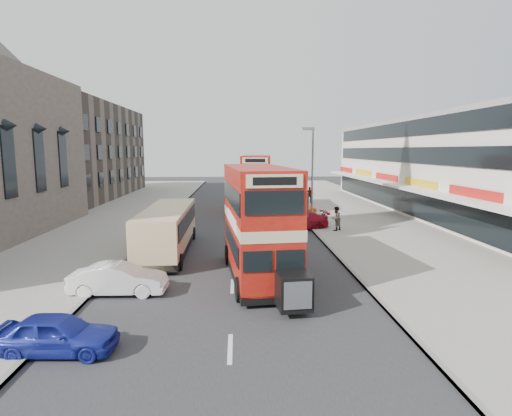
% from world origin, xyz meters
% --- Properties ---
extents(ground, '(160.00, 160.00, 0.00)m').
position_xyz_m(ground, '(0.00, 0.00, 0.00)').
color(ground, '#28282B').
rests_on(ground, ground).
extents(road_surface, '(12.00, 90.00, 0.01)m').
position_xyz_m(road_surface, '(0.00, 20.00, 0.01)').
color(road_surface, '#28282B').
rests_on(road_surface, ground).
extents(pavement_right, '(12.00, 90.00, 0.15)m').
position_xyz_m(pavement_right, '(12.00, 20.00, 0.07)').
color(pavement_right, gray).
rests_on(pavement_right, ground).
extents(pavement_left, '(12.00, 90.00, 0.15)m').
position_xyz_m(pavement_left, '(-12.00, 20.00, 0.07)').
color(pavement_left, gray).
rests_on(pavement_left, ground).
extents(kerb_left, '(0.20, 90.00, 0.16)m').
position_xyz_m(kerb_left, '(-6.10, 20.00, 0.07)').
color(kerb_left, gray).
rests_on(kerb_left, ground).
extents(kerb_right, '(0.20, 90.00, 0.16)m').
position_xyz_m(kerb_right, '(6.10, 20.00, 0.07)').
color(kerb_right, gray).
rests_on(kerb_right, ground).
extents(brick_terrace, '(14.00, 28.00, 12.00)m').
position_xyz_m(brick_terrace, '(-22.00, 38.00, 6.00)').
color(brick_terrace, '#66594C').
rests_on(brick_terrace, ground).
extents(commercial_row, '(9.90, 46.20, 9.30)m').
position_xyz_m(commercial_row, '(19.95, 22.00, 4.70)').
color(commercial_row, silver).
rests_on(commercial_row, ground).
extents(street_lamp, '(1.00, 0.20, 8.12)m').
position_xyz_m(street_lamp, '(6.52, 18.00, 4.78)').
color(street_lamp, slate).
rests_on(street_lamp, ground).
extents(bus_main, '(3.57, 9.66, 5.28)m').
position_xyz_m(bus_main, '(1.27, 3.24, 2.78)').
color(bus_main, black).
rests_on(bus_main, ground).
extents(bus_second, '(3.39, 10.17, 5.51)m').
position_xyz_m(bus_second, '(2.21, 24.82, 2.90)').
color(bus_second, black).
rests_on(bus_second, ground).
extents(coach, '(2.62, 9.76, 2.58)m').
position_xyz_m(coach, '(-4.01, 8.43, 1.52)').
color(coach, black).
rests_on(coach, ground).
extents(car_left_near, '(3.75, 1.67, 1.25)m').
position_xyz_m(car_left_near, '(-5.34, -4.02, 0.63)').
color(car_left_near, '#1B2798').
rests_on(car_left_near, ground).
extents(car_left_front, '(4.15, 1.51, 1.36)m').
position_xyz_m(car_left_front, '(-4.93, 1.20, 0.68)').
color(car_left_front, white).
rests_on(car_left_front, ground).
extents(car_right_a, '(5.16, 2.60, 1.44)m').
position_xyz_m(car_right_a, '(4.97, 15.48, 0.72)').
color(car_right_a, maroon).
rests_on(car_right_a, ground).
extents(car_right_b, '(5.21, 2.91, 1.38)m').
position_xyz_m(car_right_b, '(5.06, 21.32, 0.69)').
color(car_right_b, orange).
rests_on(car_right_b, ground).
extents(pedestrian_near, '(0.83, 0.78, 1.86)m').
position_xyz_m(pedestrian_near, '(7.76, 14.14, 1.08)').
color(pedestrian_near, gray).
rests_on(pedestrian_near, pavement_right).
extents(pedestrian_far, '(1.15, 0.61, 1.87)m').
position_xyz_m(pedestrian_far, '(8.61, 30.50, 1.09)').
color(pedestrian_far, gray).
rests_on(pedestrian_far, pavement_right).
extents(cyclist, '(0.84, 2.01, 2.09)m').
position_xyz_m(cyclist, '(4.04, 19.76, 0.69)').
color(cyclist, gray).
rests_on(cyclist, ground).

